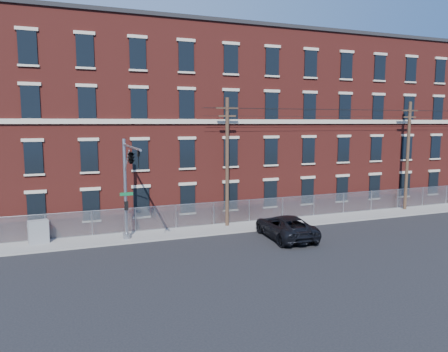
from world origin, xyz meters
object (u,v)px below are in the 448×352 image
traffic_signal_mast (130,167)px  utility_pole_near (227,160)px  utility_cabinet (38,232)px  pickup_truck (285,227)px

traffic_signal_mast → utility_pole_near: utility_pole_near is taller
utility_pole_near → utility_cabinet: 14.40m
traffic_signal_mast → pickup_truck: traffic_signal_mast is taller
traffic_signal_mast → utility_pole_near: 8.70m
traffic_signal_mast → utility_cabinet: (-5.70, 3.33, -4.48)m
pickup_truck → traffic_signal_mast: bearing=-2.4°
traffic_signal_mast → utility_pole_near: size_ratio=0.70×
traffic_signal_mast → utility_cabinet: traffic_signal_mast is taller
utility_pole_near → pickup_truck: 6.93m
utility_cabinet → traffic_signal_mast: bearing=-42.3°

